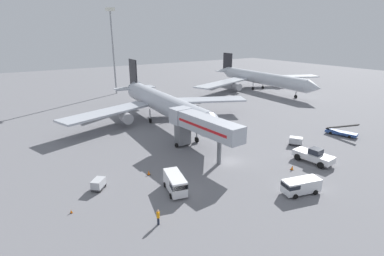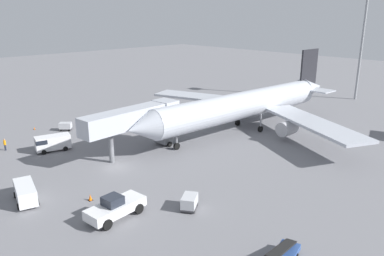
{
  "view_description": "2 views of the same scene",
  "coord_description": "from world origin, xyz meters",
  "views": [
    {
      "loc": [
        -29.72,
        -34.55,
        20.43
      ],
      "look_at": [
        1.41,
        13.43,
        2.0
      ],
      "focal_mm": 27.95,
      "sensor_mm": 36.0,
      "label": 1
    },
    {
      "loc": [
        42.16,
        -26.2,
        20.33
      ],
      "look_at": [
        -1.02,
        15.33,
        2.11
      ],
      "focal_mm": 35.62,
      "sensor_mm": 36.0,
      "label": 2
    }
  ],
  "objects": [
    {
      "name": "ground_plane",
      "position": [
        0.0,
        0.0,
        0.0
      ],
      "size": [
        300.0,
        300.0,
        0.0
      ],
      "primitive_type": "plane",
      "color": "slate"
    },
    {
      "name": "airplane_at_gate",
      "position": [
        1.43,
        26.63,
        4.65
      ],
      "size": [
        46.83,
        48.8,
        13.2
      ],
      "color": "#B7BCC6",
      "rests_on": "ground"
    },
    {
      "name": "jet_bridge",
      "position": [
        -2.2,
        5.39,
        5.34
      ],
      "size": [
        4.41,
        16.63,
        7.19
      ],
      "color": "#B2B7C1",
      "rests_on": "ground"
    },
    {
      "name": "pushback_tug",
      "position": [
        11.45,
        -7.62,
        1.15
      ],
      "size": [
        3.29,
        6.56,
        2.48
      ],
      "color": "white",
      "rests_on": "ground"
    },
    {
      "name": "belt_loader_truck",
      "position": [
        27.94,
        -2.35,
        0.75
      ],
      "size": [
        3.26,
        6.25,
        2.98
      ],
      "color": "#2D4C8E",
      "rests_on": "ground"
    },
    {
      "name": "service_van_outer_left",
      "position": [
        -12.26,
        -3.58,
        1.35
      ],
      "size": [
        3.17,
        5.41,
        2.38
      ],
      "color": "white",
      "rests_on": "ground"
    },
    {
      "name": "service_van_near_right",
      "position": [
        1.35,
        -12.88,
        1.15
      ],
      "size": [
        5.41,
        3.12,
        1.99
      ],
      "color": "white",
      "rests_on": "ground"
    },
    {
      "name": "baggage_cart_rear_right",
      "position": [
        15.46,
        -0.9,
        0.85
      ],
      "size": [
        2.52,
        2.74,
        1.55
      ],
      "color": "#38383D",
      "rests_on": "ground"
    },
    {
      "name": "baggage_cart_far_center",
      "position": [
        -20.68,
        2.73,
        0.81
      ],
      "size": [
        2.35,
        2.41,
        1.46
      ],
      "color": "#38383D",
      "rests_on": "ground"
    },
    {
      "name": "ground_crew_worker_foreground",
      "position": [
        -17.43,
        -8.74,
        0.98
      ],
      "size": [
        0.5,
        0.5,
        1.86
      ],
      "color": "#1E2333",
      "rests_on": "ground"
    },
    {
      "name": "safety_cone_alpha",
      "position": [
        -25.08,
        -1.15,
        0.23
      ],
      "size": [
        0.31,
        0.31,
        0.48
      ],
      "color": "black",
      "rests_on": "ground"
    },
    {
      "name": "safety_cone_bravo",
      "position": [
        -13.13,
        2.92,
        0.35
      ],
      "size": [
        0.46,
        0.46,
        0.71
      ],
      "color": "black",
      "rests_on": "ground"
    },
    {
      "name": "safety_cone_charlie",
      "position": [
        6.28,
        -7.62,
        0.36
      ],
      "size": [
        0.48,
        0.48,
        0.74
      ],
      "color": "black",
      "rests_on": "ground"
    },
    {
      "name": "airplane_background",
      "position": [
        50.71,
        43.98,
        4.37
      ],
      "size": [
        56.91,
        51.48,
        12.16
      ],
      "color": "silver",
      "rests_on": "ground"
    },
    {
      "name": "apron_light_mast",
      "position": [
        4.08,
        65.86,
        19.08
      ],
      "size": [
        2.4,
        2.4,
        27.84
      ],
      "color": "#93969B",
      "rests_on": "ground"
    }
  ]
}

